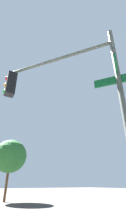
% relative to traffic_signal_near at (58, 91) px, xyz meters
% --- Properties ---
extents(traffic_signal_near, '(3.17, 2.51, 5.26)m').
position_rel_traffic_signal_near_xyz_m(traffic_signal_near, '(0.00, 0.00, 0.00)').
color(traffic_signal_near, '#474C47').
rests_on(traffic_signal_near, ground_plane).
extents(street_tree, '(3.34, 3.34, 5.86)m').
position_rel_traffic_signal_near_xyz_m(street_tree, '(14.08, -1.92, 0.44)').
color(street_tree, '#4C331E').
rests_on(street_tree, ground_plane).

